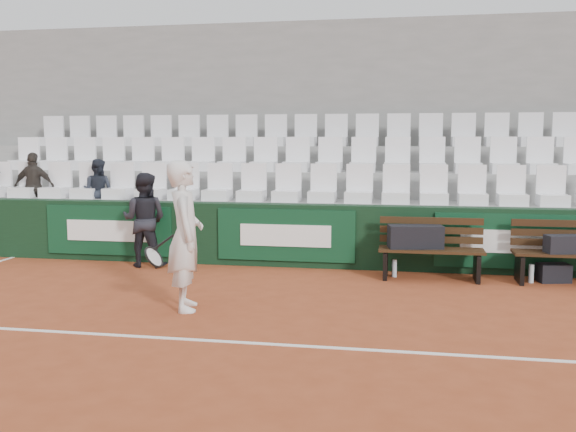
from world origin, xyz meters
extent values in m
plane|color=#994222|center=(0.00, 0.00, 0.00)|extent=(80.00, 80.00, 0.00)
cube|color=white|center=(0.00, 0.00, 0.00)|extent=(18.00, 0.06, 0.01)
cube|color=black|center=(0.00, 4.00, 0.50)|extent=(18.00, 0.30, 1.00)
cube|color=#0C381E|center=(-3.20, 3.83, 0.52)|extent=(2.20, 0.04, 0.82)
cube|color=#0C381E|center=(-0.20, 3.83, 0.52)|extent=(2.20, 0.04, 0.82)
cube|color=#0C381E|center=(3.20, 3.83, 0.52)|extent=(2.20, 0.04, 0.82)
cube|color=gray|center=(0.00, 4.62, 0.50)|extent=(18.00, 0.95, 1.00)
cube|color=#999A97|center=(0.00, 5.58, 0.72)|extent=(18.00, 0.95, 1.45)
cube|color=gray|center=(0.00, 6.53, 0.95)|extent=(18.00, 0.95, 1.90)
cube|color=gray|center=(0.00, 7.15, 2.20)|extent=(18.00, 0.30, 4.40)
cube|color=white|center=(0.00, 4.45, 1.31)|extent=(11.90, 0.44, 0.63)
cube|color=white|center=(0.00, 5.40, 1.77)|extent=(11.90, 0.44, 0.63)
cube|color=silver|center=(0.00, 6.35, 2.21)|extent=(11.90, 0.44, 0.63)
cube|color=#35200F|center=(2.04, 3.37, 0.23)|extent=(1.50, 0.56, 0.45)
cube|color=#311C0E|center=(3.92, 3.39, 0.23)|extent=(1.50, 0.56, 0.45)
cube|color=black|center=(1.81, 3.41, 0.62)|extent=(0.82, 0.47, 0.33)
cube|color=black|center=(3.86, 3.35, 0.58)|extent=(0.58, 0.37, 0.25)
cube|color=black|center=(3.76, 3.50, 0.13)|extent=(0.48, 0.35, 0.26)
cylinder|color=silver|center=(1.51, 3.44, 0.13)|extent=(0.07, 0.07, 0.26)
cylinder|color=silver|center=(3.43, 3.38, 0.13)|extent=(0.07, 0.07, 0.26)
imported|color=silver|center=(-0.90, 1.14, 0.89)|extent=(0.62, 0.75, 1.78)
torus|color=black|center=(-1.30, 1.14, 0.62)|extent=(0.19, 0.30, 0.26)
cylinder|color=black|center=(-1.17, 1.14, 0.81)|extent=(0.26, 0.03, 0.20)
imported|color=black|center=(-2.44, 3.55, 0.75)|extent=(0.75, 0.59, 1.51)
imported|color=#2E2925|center=(-4.94, 4.50, 1.63)|extent=(0.77, 0.41, 1.25)
imported|color=#1E232E|center=(-3.71, 4.50, 1.57)|extent=(0.56, 0.43, 1.14)
camera|label=1|loc=(1.65, -6.02, 2.01)|focal=40.00mm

